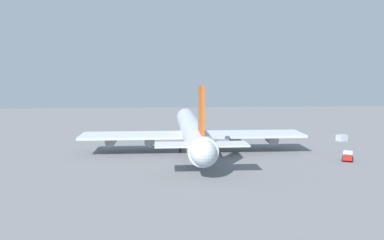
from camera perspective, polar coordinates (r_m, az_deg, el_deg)
The scene contains 5 objects.
ground_plane at distance 107.76m, azimuth -0.00°, elevation -4.47°, with size 271.22×271.22×0.00m, color slate.
cargo_airplane at distance 106.42m, azimuth 0.01°, elevation -1.52°, with size 67.80×59.36×18.79m.
fuel_truck at distance 102.54m, azimuth 21.96°, elevation -4.96°, with size 4.98×3.98×2.14m.
cargo_container_fore at distance 131.23m, azimuth 21.20°, elevation -2.46°, with size 3.15×3.62×1.91m.
safety_cone_nose at distance 137.96m, azimuth 0.68°, elevation -1.81°, with size 0.47×0.47×0.68m, color orange.
Camera 1 is at (-105.36, 7.64, 21.29)m, focal length 36.21 mm.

